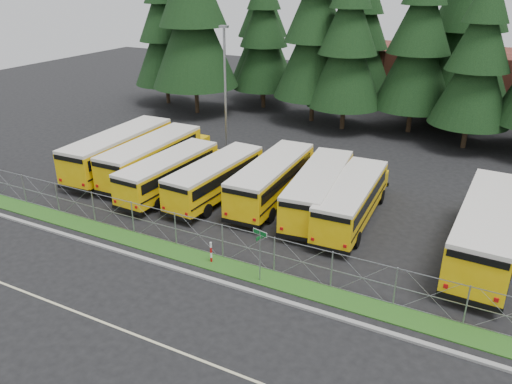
# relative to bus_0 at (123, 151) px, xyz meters

# --- Properties ---
(ground) EXTENTS (120.00, 120.00, 0.00)m
(ground) POSITION_rel_bus_0_xyz_m (14.16, -6.51, -1.53)
(ground) COLOR black
(ground) RESTS_ON ground
(curb) EXTENTS (50.00, 0.25, 0.12)m
(curb) POSITION_rel_bus_0_xyz_m (14.16, -9.61, -1.47)
(curb) COLOR gray
(curb) RESTS_ON ground
(grass_verge) EXTENTS (50.00, 1.40, 0.06)m
(grass_verge) POSITION_rel_bus_0_xyz_m (14.16, -8.21, -1.50)
(grass_verge) COLOR #1E4F16
(grass_verge) RESTS_ON ground
(road_lane_line) EXTENTS (50.00, 0.12, 0.01)m
(road_lane_line) POSITION_rel_bus_0_xyz_m (14.16, -14.51, -1.53)
(road_lane_line) COLOR beige
(road_lane_line) RESTS_ON ground
(chainlink_fence) EXTENTS (44.00, 0.10, 2.00)m
(chainlink_fence) POSITION_rel_bus_0_xyz_m (14.16, -7.51, -0.53)
(chainlink_fence) COLOR gray
(chainlink_fence) RESTS_ON ground
(brick_building) EXTENTS (22.00, 10.00, 6.00)m
(brick_building) POSITION_rel_bus_0_xyz_m (20.16, 33.49, 1.47)
(brick_building) COLOR brown
(brick_building) RESTS_ON ground
(bus_0) EXTENTS (3.21, 11.79, 3.07)m
(bus_0) POSITION_rel_bus_0_xyz_m (0.00, 0.00, 0.00)
(bus_0) COLOR #EAB207
(bus_0) RESTS_ON ground
(bus_1) EXTENTS (2.77, 11.05, 2.89)m
(bus_1) POSITION_rel_bus_0_xyz_m (2.90, 0.12, -0.09)
(bus_1) COLOR #EAB207
(bus_1) RESTS_ON ground
(bus_2) EXTENTS (2.76, 10.10, 2.62)m
(bus_2) POSITION_rel_bus_0_xyz_m (5.65, -1.55, -0.22)
(bus_2) COLOR #EAB207
(bus_2) RESTS_ON ground
(bus_3) EXTENTS (2.91, 10.14, 2.63)m
(bus_3) POSITION_rel_bus_0_xyz_m (8.94, -0.92, -0.22)
(bus_3) COLOR #EAB207
(bus_3) RESTS_ON ground
(bus_4) EXTENTS (2.90, 10.80, 2.81)m
(bus_4) POSITION_rel_bus_0_xyz_m (12.40, 0.38, -0.13)
(bus_4) COLOR #EAB207
(bus_4) RESTS_ON ground
(bus_5) EXTENTS (3.69, 10.86, 2.79)m
(bus_5) POSITION_rel_bus_0_xyz_m (15.66, 0.21, -0.14)
(bus_5) COLOR #EAB207
(bus_5) RESTS_ON ground
(bus_6) EXTENTS (2.83, 10.37, 2.70)m
(bus_6) POSITION_rel_bus_0_xyz_m (17.93, -0.26, -0.19)
(bus_6) COLOR #EAB207
(bus_6) RESTS_ON ground
(bus_east) EXTENTS (3.30, 12.22, 3.18)m
(bus_east) POSITION_rel_bus_0_xyz_m (25.41, -1.04, 0.06)
(bus_east) COLOR #EAB207
(bus_east) RESTS_ON ground
(street_sign) EXTENTS (0.82, 0.54, 2.81)m
(street_sign) POSITION_rel_bus_0_xyz_m (15.89, -8.56, 0.50)
(street_sign) COLOR gray
(street_sign) RESTS_ON ground
(striped_bollard) EXTENTS (0.11, 0.11, 1.20)m
(striped_bollard) POSITION_rel_bus_0_xyz_m (12.87, -8.20, -0.93)
(striped_bollard) COLOR #B20C0C
(striped_bollard) RESTS_ON ground
(light_standard) EXTENTS (0.70, 0.35, 10.14)m
(light_standard) POSITION_rel_bus_0_xyz_m (4.56, 7.60, 3.97)
(light_standard) COLOR gray
(light_standard) RESTS_ON ground
(conifer_0) EXTENTS (6.95, 6.95, 15.37)m
(conifer_0) POSITION_rel_bus_0_xyz_m (-9.93, 19.00, 6.15)
(conifer_0) COLOR black
(conifer_0) RESTS_ON ground
(conifer_1) EXTENTS (8.90, 8.90, 19.68)m
(conifer_1) POSITION_rel_bus_0_xyz_m (-4.54, 16.88, 8.31)
(conifer_1) COLOR black
(conifer_1) RESTS_ON ground
(conifer_2) EXTENTS (6.64, 6.64, 14.69)m
(conifer_2) POSITION_rel_bus_0_xyz_m (0.76, 22.19, 5.81)
(conifer_2) COLOR black
(conifer_2) RESTS_ON ground
(conifer_3) EXTENTS (7.78, 7.78, 17.21)m
(conifer_3) POSITION_rel_bus_0_xyz_m (7.54, 19.56, 7.07)
(conifer_3) COLOR black
(conifer_3) RESTS_ON ground
(conifer_4) EXTENTS (7.05, 7.05, 15.60)m
(conifer_4) POSITION_rel_bus_0_xyz_m (11.23, 18.23, 6.27)
(conifer_4) COLOR black
(conifer_4) RESTS_ON ground
(conifer_5) EXTENTS (7.27, 7.27, 16.09)m
(conifer_5) POSITION_rel_bus_0_xyz_m (17.12, 20.14, 6.51)
(conifer_5) COLOR black
(conifer_5) RESTS_ON ground
(conifer_6) EXTENTS (6.60, 6.60, 14.59)m
(conifer_6) POSITION_rel_bus_0_xyz_m (22.31, 17.62, 5.76)
(conifer_6) COLOR black
(conifer_6) RESTS_ON ground
(conifer_10) EXTENTS (7.24, 7.24, 16.01)m
(conifer_10) POSITION_rel_bus_0_xyz_m (-1.04, 25.52, 6.47)
(conifer_10) COLOR black
(conifer_10) RESTS_ON ground
(conifer_11) EXTENTS (6.34, 6.34, 14.03)m
(conifer_11) POSITION_rel_bus_0_xyz_m (10.16, 27.81, 5.48)
(conifer_11) COLOR black
(conifer_11) RESTS_ON ground
(conifer_12) EXTENTS (8.98, 8.98, 19.87)m
(conifer_12) POSITION_rel_bus_0_xyz_m (20.53, 24.84, 8.40)
(conifer_12) COLOR black
(conifer_12) RESTS_ON ground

